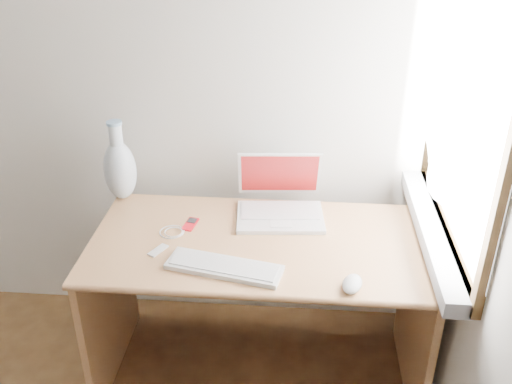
# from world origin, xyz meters

# --- Properties ---
(back_wall) EXTENTS (3.50, 0.04, 2.60)m
(back_wall) POSITION_xyz_m (0.00, 1.75, 1.30)
(back_wall) COLOR silver
(back_wall) RESTS_ON floor
(window) EXTENTS (0.11, 0.99, 1.10)m
(window) POSITION_xyz_m (1.72, 1.30, 1.28)
(window) COLOR white
(window) RESTS_ON right_wall
(desk) EXTENTS (1.34, 0.67, 0.71)m
(desk) POSITION_xyz_m (1.03, 1.37, 0.51)
(desk) COLOR tan
(desk) RESTS_ON floor
(laptop) EXTENTS (0.38, 0.33, 0.25)m
(laptop) POSITION_xyz_m (1.10, 1.51, 0.77)
(laptop) COLOR white
(laptop) RESTS_ON desk
(external_keyboard) EXTENTS (0.44, 0.22, 0.02)m
(external_keyboard) POSITION_xyz_m (0.92, 1.09, 0.72)
(external_keyboard) COLOR white
(external_keyboard) RESTS_ON desk
(mouse) EXTENTS (0.10, 0.13, 0.04)m
(mouse) POSITION_xyz_m (1.38, 1.02, 0.73)
(mouse) COLOR white
(mouse) RESTS_ON desk
(ipod) EXTENTS (0.06, 0.11, 0.01)m
(ipod) POSITION_xyz_m (0.73, 1.38, 0.71)
(ipod) COLOR #B70C17
(ipod) RESTS_ON desk
(cable_coil) EXTENTS (0.11, 0.11, 0.01)m
(cable_coil) POSITION_xyz_m (0.67, 1.32, 0.71)
(cable_coil) COLOR white
(cable_coil) RESTS_ON desk
(remote) EXTENTS (0.07, 0.09, 0.01)m
(remote) POSITION_xyz_m (0.65, 1.19, 0.71)
(remote) COLOR white
(remote) RESTS_ON desk
(vase) EXTENTS (0.14, 0.14, 0.37)m
(vase) POSITION_xyz_m (0.39, 1.59, 0.86)
(vase) COLOR silver
(vase) RESTS_ON desk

